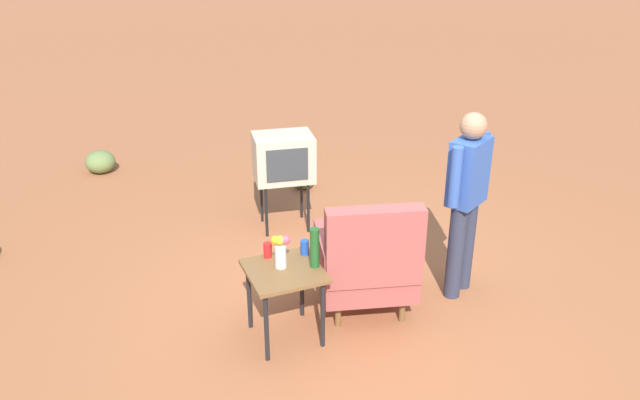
{
  "coord_description": "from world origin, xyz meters",
  "views": [
    {
      "loc": [
        2.09,
        4.08,
        3.06
      ],
      "look_at": [
        0.08,
        -0.82,
        0.65
      ],
      "focal_mm": 35.33,
      "sensor_mm": 36.0,
      "label": 1
    }
  ],
  "objects_px": {
    "soda_can_red": "(268,250)",
    "armchair": "(368,260)",
    "side_table": "(284,279)",
    "soda_can_blue": "(305,247)",
    "tv_on_stand": "(283,158)",
    "flower_vase": "(280,250)",
    "bottle_wine_green": "(315,248)",
    "person_standing": "(466,194)"
  },
  "relations": [
    {
      "from": "person_standing",
      "to": "soda_can_blue",
      "type": "relative_size",
      "value": 13.44
    },
    {
      "from": "side_table",
      "to": "soda_can_blue",
      "type": "relative_size",
      "value": 5.02
    },
    {
      "from": "armchair",
      "to": "side_table",
      "type": "bearing_deg",
      "value": 4.76
    },
    {
      "from": "soda_can_blue",
      "to": "armchair",
      "type": "bearing_deg",
      "value": 169.13
    },
    {
      "from": "soda_can_red",
      "to": "side_table",
      "type": "bearing_deg",
      "value": 103.53
    },
    {
      "from": "armchair",
      "to": "tv_on_stand",
      "type": "bearing_deg",
      "value": -86.68
    },
    {
      "from": "soda_can_red",
      "to": "flower_vase",
      "type": "relative_size",
      "value": 0.46
    },
    {
      "from": "flower_vase",
      "to": "side_table",
      "type": "bearing_deg",
      "value": 102.68
    },
    {
      "from": "side_table",
      "to": "flower_vase",
      "type": "xyz_separation_m",
      "value": [
        0.01,
        -0.04,
        0.24
      ]
    },
    {
      "from": "soda_can_red",
      "to": "soda_can_blue",
      "type": "relative_size",
      "value": 1.0
    },
    {
      "from": "side_table",
      "to": "flower_vase",
      "type": "relative_size",
      "value": 2.31
    },
    {
      "from": "person_standing",
      "to": "bottle_wine_green",
      "type": "relative_size",
      "value": 5.12
    },
    {
      "from": "side_table",
      "to": "soda_can_red",
      "type": "xyz_separation_m",
      "value": [
        0.05,
        -0.23,
        0.15
      ]
    },
    {
      "from": "soda_can_red",
      "to": "bottle_wine_green",
      "type": "bearing_deg",
      "value": 136.4
    },
    {
      "from": "armchair",
      "to": "person_standing",
      "type": "bearing_deg",
      "value": 179.53
    },
    {
      "from": "armchair",
      "to": "soda_can_blue",
      "type": "bearing_deg",
      "value": -10.87
    },
    {
      "from": "armchair",
      "to": "soda_can_blue",
      "type": "distance_m",
      "value": 0.55
    },
    {
      "from": "soda_can_blue",
      "to": "tv_on_stand",
      "type": "bearing_deg",
      "value": -103.76
    },
    {
      "from": "bottle_wine_green",
      "to": "soda_can_blue",
      "type": "bearing_deg",
      "value": -89.06
    },
    {
      "from": "armchair",
      "to": "flower_vase",
      "type": "bearing_deg",
      "value": 1.29
    },
    {
      "from": "armchair",
      "to": "bottle_wine_green",
      "type": "distance_m",
      "value": 0.59
    },
    {
      "from": "armchair",
      "to": "tv_on_stand",
      "type": "distance_m",
      "value": 1.79
    },
    {
      "from": "side_table",
      "to": "soda_can_red",
      "type": "bearing_deg",
      "value": -76.47
    },
    {
      "from": "armchair",
      "to": "soda_can_blue",
      "type": "xyz_separation_m",
      "value": [
        0.51,
        -0.1,
        0.18
      ]
    },
    {
      "from": "bottle_wine_green",
      "to": "flower_vase",
      "type": "height_order",
      "value": "bottle_wine_green"
    },
    {
      "from": "side_table",
      "to": "bottle_wine_green",
      "type": "bearing_deg",
      "value": 169.1
    },
    {
      "from": "tv_on_stand",
      "to": "soda_can_red",
      "type": "bearing_deg",
      "value": 66.64
    },
    {
      "from": "bottle_wine_green",
      "to": "flower_vase",
      "type": "relative_size",
      "value": 1.21
    },
    {
      "from": "person_standing",
      "to": "soda_can_blue",
      "type": "xyz_separation_m",
      "value": [
        1.4,
        -0.11,
        -0.26
      ]
    },
    {
      "from": "side_table",
      "to": "soda_can_blue",
      "type": "distance_m",
      "value": 0.32
    },
    {
      "from": "bottle_wine_green",
      "to": "flower_vase",
      "type": "distance_m",
      "value": 0.26
    },
    {
      "from": "person_standing",
      "to": "soda_can_blue",
      "type": "height_order",
      "value": "person_standing"
    },
    {
      "from": "tv_on_stand",
      "to": "armchair",
      "type": "bearing_deg",
      "value": 93.32
    },
    {
      "from": "tv_on_stand",
      "to": "person_standing",
      "type": "xyz_separation_m",
      "value": [
        -1.0,
        1.77,
        0.16
      ]
    },
    {
      "from": "person_standing",
      "to": "flower_vase",
      "type": "bearing_deg",
      "value": 0.33
    },
    {
      "from": "tv_on_stand",
      "to": "soda_can_red",
      "type": "height_order",
      "value": "tv_on_stand"
    },
    {
      "from": "soda_can_red",
      "to": "armchair",
      "type": "bearing_deg",
      "value": 168.16
    },
    {
      "from": "armchair",
      "to": "side_table",
      "type": "xyz_separation_m",
      "value": [
        0.74,
        0.06,
        0.02
      ]
    },
    {
      "from": "person_standing",
      "to": "soda_can_blue",
      "type": "distance_m",
      "value": 1.43
    },
    {
      "from": "tv_on_stand",
      "to": "bottle_wine_green",
      "type": "bearing_deg",
      "value": 77.79
    },
    {
      "from": "person_standing",
      "to": "bottle_wine_green",
      "type": "distance_m",
      "value": 1.41
    },
    {
      "from": "side_table",
      "to": "soda_can_red",
      "type": "height_order",
      "value": "soda_can_red"
    }
  ]
}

